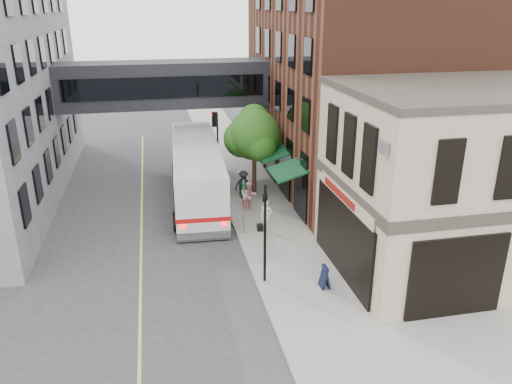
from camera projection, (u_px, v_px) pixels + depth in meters
name	position (u px, v px, depth m)	size (l,w,h in m)	color
ground	(266.00, 310.00, 20.24)	(120.00, 120.00, 0.00)	#38383A
sidewalk_main	(248.00, 188.00, 33.41)	(4.00, 60.00, 0.15)	gray
corner_building	(452.00, 181.00, 22.30)	(10.19, 8.12, 8.45)	tan
brick_building	(362.00, 78.00, 33.40)	(13.76, 18.00, 14.00)	#562A1B
skyway_bridge	(164.00, 84.00, 33.83)	(14.00, 3.18, 3.00)	black
traffic_signal_near	(264.00, 222.00, 21.09)	(0.44, 0.22, 4.60)	black
traffic_signal_far	(215.00, 131.00, 34.67)	(0.53, 0.28, 4.50)	black
street_sign_pole	(244.00, 202.00, 26.04)	(0.08, 0.75, 3.00)	gray
street_tree	(254.00, 135.00, 31.37)	(3.80, 3.20, 5.60)	#382619
lane_marking	(142.00, 221.00, 28.44)	(0.12, 40.00, 0.01)	#D8CC4C
bus	(197.00, 169.00, 31.11)	(3.58, 12.95, 3.45)	silver
pedestrian_a	(266.00, 216.00, 26.58)	(0.65, 0.42, 1.77)	silver
pedestrian_b	(250.00, 196.00, 29.35)	(0.84, 0.66, 1.74)	pink
pedestrian_c	(243.00, 184.00, 31.13)	(1.17, 0.67, 1.81)	black
newspaper_box	(244.00, 189.00, 31.45)	(0.52, 0.46, 1.03)	#124F20
sandwich_board	(325.00, 277.00, 21.42)	(0.36, 0.56, 1.00)	black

